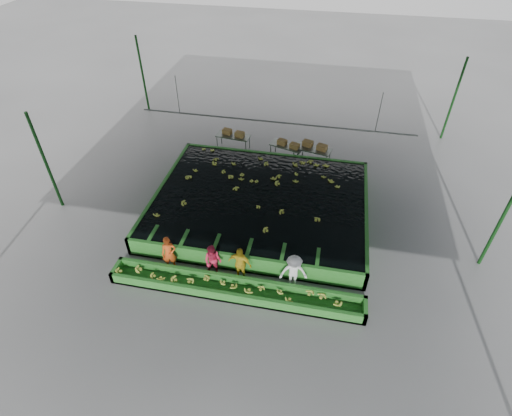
% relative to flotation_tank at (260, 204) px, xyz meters
% --- Properties ---
extents(ground, '(80.00, 80.00, 0.00)m').
position_rel_flotation_tank_xyz_m(ground, '(0.00, -1.50, -0.45)').
color(ground, slate).
rests_on(ground, ground).
extents(shed_roof, '(20.00, 22.00, 0.04)m').
position_rel_flotation_tank_xyz_m(shed_roof, '(0.00, -1.50, 4.55)').
color(shed_roof, gray).
rests_on(shed_roof, shed_posts).
extents(shed_posts, '(20.00, 22.00, 5.00)m').
position_rel_flotation_tank_xyz_m(shed_posts, '(0.00, -1.50, 2.05)').
color(shed_posts, '#103D12').
rests_on(shed_posts, ground).
extents(flotation_tank, '(10.00, 8.00, 0.90)m').
position_rel_flotation_tank_xyz_m(flotation_tank, '(0.00, 0.00, 0.00)').
color(flotation_tank, '#2B7928').
rests_on(flotation_tank, ground).
extents(tank_water, '(9.70, 7.70, 0.00)m').
position_rel_flotation_tank_xyz_m(tank_water, '(0.00, -0.00, 0.40)').
color(tank_water, black).
rests_on(tank_water, flotation_tank).
extents(sorting_trough, '(10.00, 1.00, 0.50)m').
position_rel_flotation_tank_xyz_m(sorting_trough, '(0.00, -5.10, -0.20)').
color(sorting_trough, '#2B7928').
rests_on(sorting_trough, ground).
extents(cableway_rail, '(0.08, 0.08, 14.00)m').
position_rel_flotation_tank_xyz_m(cableway_rail, '(0.00, 3.50, 2.55)').
color(cableway_rail, '#59605B').
rests_on(cableway_rail, shed_roof).
extents(rail_hanger_left, '(0.04, 0.04, 2.00)m').
position_rel_flotation_tank_xyz_m(rail_hanger_left, '(-5.00, 3.50, 3.55)').
color(rail_hanger_left, '#59605B').
rests_on(rail_hanger_left, shed_roof).
extents(rail_hanger_right, '(0.04, 0.04, 2.00)m').
position_rel_flotation_tank_xyz_m(rail_hanger_right, '(5.00, 3.50, 3.55)').
color(rail_hanger_right, '#59605B').
rests_on(rail_hanger_right, shed_roof).
extents(worker_a, '(0.69, 0.56, 1.63)m').
position_rel_flotation_tank_xyz_m(worker_a, '(-2.92, -4.30, 0.36)').
color(worker_a, '#DB4F18').
rests_on(worker_a, ground).
extents(worker_b, '(0.78, 0.62, 1.54)m').
position_rel_flotation_tank_xyz_m(worker_b, '(-1.08, -4.30, 0.32)').
color(worker_b, '#CC2346').
rests_on(worker_b, ground).
extents(worker_c, '(1.03, 0.56, 1.67)m').
position_rel_flotation_tank_xyz_m(worker_c, '(0.02, -4.30, 0.38)').
color(worker_c, gold).
rests_on(worker_c, ground).
extents(worker_d, '(1.17, 0.80, 1.66)m').
position_rel_flotation_tank_xyz_m(worker_d, '(2.15, -4.30, 0.38)').
color(worker_d, white).
rests_on(worker_d, ground).
extents(packing_table_left, '(2.06, 1.01, 0.90)m').
position_rel_flotation_tank_xyz_m(packing_table_left, '(-2.67, 5.37, 0.00)').
color(packing_table_left, '#59605B').
rests_on(packing_table_left, ground).
extents(packing_table_mid, '(2.05, 1.30, 0.87)m').
position_rel_flotation_tank_xyz_m(packing_table_mid, '(0.58, 4.93, -0.01)').
color(packing_table_mid, '#59605B').
rests_on(packing_table_mid, ground).
extents(packing_table_right, '(2.24, 1.31, 0.95)m').
position_rel_flotation_tank_xyz_m(packing_table_right, '(2.01, 4.78, 0.03)').
color(packing_table_right, '#59605B').
rests_on(packing_table_right, ground).
extents(box_stack_left, '(1.37, 0.66, 0.29)m').
position_rel_flotation_tank_xyz_m(box_stack_left, '(-2.65, 5.41, 0.45)').
color(box_stack_left, olive).
rests_on(box_stack_left, packing_table_left).
extents(box_stack_mid, '(1.34, 0.80, 0.28)m').
position_rel_flotation_tank_xyz_m(box_stack_mid, '(0.66, 4.86, 0.42)').
color(box_stack_mid, olive).
rests_on(box_stack_mid, packing_table_mid).
extents(box_stack_right, '(1.45, 0.82, 0.30)m').
position_rel_flotation_tank_xyz_m(box_stack_right, '(2.14, 4.84, 0.50)').
color(box_stack_right, olive).
rests_on(box_stack_right, packing_table_right).
extents(floating_bananas, '(9.06, 6.18, 0.12)m').
position_rel_flotation_tank_xyz_m(floating_bananas, '(0.00, 0.80, 0.40)').
color(floating_bananas, '#ABBC3E').
rests_on(floating_bananas, tank_water).
extents(trough_bananas, '(9.67, 0.64, 0.13)m').
position_rel_flotation_tank_xyz_m(trough_bananas, '(0.00, -5.10, -0.05)').
color(trough_bananas, '#ABBC3E').
rests_on(trough_bananas, sorting_trough).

